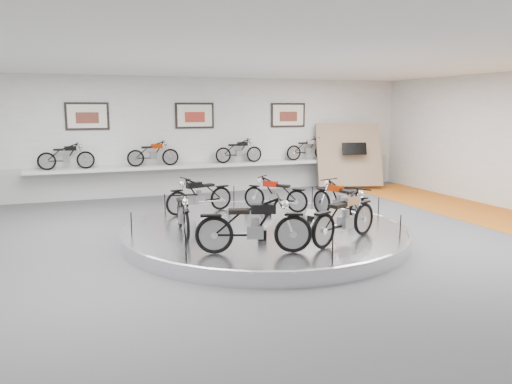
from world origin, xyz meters
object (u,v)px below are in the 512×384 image
object	(u,v)px
bike_c	(199,195)
bike_b	(275,194)
bike_f	(345,216)
shelf	(198,166)
bike_d	(183,213)
display_platform	(265,233)
bike_a	(340,200)
bike_e	(254,225)

from	to	relation	value
bike_c	bike_b	bearing A→B (deg)	152.72
bike_f	shelf	bearing A→B (deg)	71.16
bike_b	bike_c	distance (m)	1.97
shelf	bike_d	size ratio (longest dim) A/B	7.01
display_platform	bike_a	xyz separation A→B (m)	(1.98, 0.13, 0.62)
display_platform	bike_e	world-z (taller)	bike_e
bike_d	bike_e	bearing A→B (deg)	31.15
bike_e	bike_f	xyz separation A→B (m)	(1.99, 0.14, -0.01)
bike_f	display_platform	bearing A→B (deg)	94.36
shelf	bike_c	bearing A→B (deg)	-103.15
bike_e	bike_f	world-z (taller)	bike_e
shelf	bike_e	xyz separation A→B (m)	(-0.97, -8.28, -0.16)
bike_a	bike_e	size ratio (longest dim) A/B	0.87
shelf	bike_f	xyz separation A→B (m)	(1.02, -8.15, -0.17)
bike_a	bike_b	world-z (taller)	bike_a
bike_e	shelf	bearing A→B (deg)	100.93
bike_a	bike_f	distance (m)	2.11
bike_e	bike_f	bearing A→B (deg)	21.50
display_platform	bike_a	distance (m)	2.08
bike_c	bike_e	bearing A→B (deg)	76.15
shelf	bike_f	distance (m)	8.21
bike_b	bike_a	bearing A→B (deg)	172.89
display_platform	bike_d	size ratio (longest dim) A/B	4.08
display_platform	bike_e	bearing A→B (deg)	-117.18
bike_a	bike_b	xyz separation A→B (m)	(-1.08, 1.46, -0.02)
bike_a	bike_f	size ratio (longest dim) A/B	0.90
display_platform	bike_f	bearing A→B (deg)	-59.64
shelf	bike_b	xyz separation A→B (m)	(0.90, -4.81, -0.25)
bike_a	bike_d	size ratio (longest dim) A/B	1.02
bike_d	bike_f	size ratio (longest dim) A/B	0.88
shelf	bike_c	world-z (taller)	bike_c
bike_d	bike_e	xyz separation A→B (m)	(0.91, -1.91, 0.08)
bike_b	bike_f	distance (m)	3.34
display_platform	bike_c	distance (m)	2.34
display_platform	bike_b	xyz separation A→B (m)	(0.90, 1.59, 0.60)
bike_d	bike_c	bearing A→B (deg)	162.29
bike_c	bike_e	world-z (taller)	bike_e
bike_a	bike_d	bearing A→B (deg)	77.01
shelf	bike_f	size ratio (longest dim) A/B	6.14
display_platform	shelf	world-z (taller)	shelf
shelf	bike_b	bearing A→B (deg)	-79.42
shelf	bike_a	distance (m)	6.58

